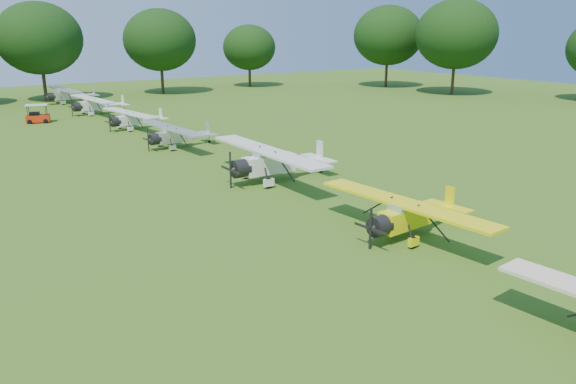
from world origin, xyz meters
name	(u,v)px	position (x,y,z in m)	size (l,w,h in m)	color
ground	(296,203)	(0.00, 0.00, 0.00)	(160.00, 160.00, 0.00)	#2D5615
tree_belt	(348,55)	(3.57, 0.16, 8.03)	(137.36, 130.27, 14.52)	#2F2012
aircraft_2	(412,213)	(1.64, -7.23, 1.13)	(6.17, 9.82, 1.93)	yellow
aircraft_3	(276,160)	(1.69, 4.75, 1.33)	(7.27, 11.53, 2.28)	silver
aircraft_4	(178,134)	(0.61, 18.07, 1.08)	(5.89, 9.38, 1.84)	silver
aircraft_5	(135,118)	(0.58, 28.55, 1.07)	(5.88, 9.32, 1.83)	silver
aircraft_6	(97,104)	(0.28, 40.55, 1.17)	(6.42, 10.21, 2.01)	silver
aircraft_7	(70,94)	(-0.04, 52.19, 1.20)	(6.55, 10.44, 2.05)	silver
golf_cart	(37,117)	(-6.67, 37.76, 0.64)	(2.51, 1.93, 1.90)	red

